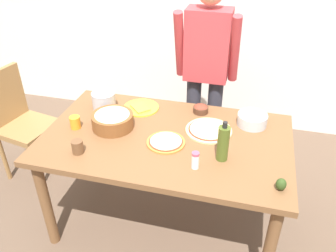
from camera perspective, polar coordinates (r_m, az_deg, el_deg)
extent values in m
plane|color=brown|center=(2.77, -0.27, -14.82)|extent=(8.00, 8.00, 0.00)
cube|color=brown|center=(2.28, -0.32, -2.14)|extent=(1.60, 0.96, 0.04)
cylinder|color=brown|center=(2.50, -19.35, -11.92)|extent=(0.07, 0.07, 0.72)
cylinder|color=brown|center=(2.20, 16.26, -18.85)|extent=(0.07, 0.07, 0.72)
cylinder|color=brown|center=(3.02, -11.63, -1.85)|extent=(0.07, 0.07, 0.72)
cylinder|color=brown|center=(2.78, 16.48, -6.05)|extent=(0.07, 0.07, 0.72)
cylinder|color=#2D2D38|center=(3.06, 4.05, 0.79)|extent=(0.12, 0.12, 0.85)
cylinder|color=#2D2D38|center=(3.04, 7.38, 0.33)|extent=(0.12, 0.12, 0.85)
cube|color=#B7383D|center=(2.75, 6.52, 13.02)|extent=(0.34, 0.20, 0.55)
cylinder|color=#B7383D|center=(2.73, 1.89, 13.13)|extent=(0.07, 0.21, 0.55)
cylinder|color=#B7383D|center=(2.68, 10.88, 12.15)|extent=(0.07, 0.21, 0.55)
cube|color=olive|center=(3.10, -22.03, -0.27)|extent=(0.47, 0.47, 0.05)
cube|color=olive|center=(3.11, -25.30, 4.38)|extent=(0.11, 0.38, 0.45)
cylinder|color=olive|center=(3.04, -21.01, -6.56)|extent=(0.04, 0.04, 0.45)
cylinder|color=olive|center=(3.22, -16.92, -3.23)|extent=(0.04, 0.04, 0.45)
cylinder|color=olive|center=(3.26, -25.28, -4.71)|extent=(0.04, 0.04, 0.45)
cylinder|color=olive|center=(3.43, -21.23, -1.71)|extent=(0.04, 0.04, 0.45)
cylinder|color=beige|center=(2.33, 6.67, -0.71)|extent=(0.31, 0.31, 0.01)
cylinder|color=#B22D1E|center=(2.33, 6.68, -0.55)|extent=(0.27, 0.27, 0.00)
cylinder|color=beige|center=(2.32, 6.69, -0.47)|extent=(0.25, 0.25, 0.00)
cylinder|color=#C67A33|center=(2.20, -0.35, -2.70)|extent=(0.24, 0.24, 0.01)
cylinder|color=#B22D1E|center=(2.20, -0.35, -2.53)|extent=(0.22, 0.22, 0.00)
cylinder|color=beige|center=(2.19, -0.36, -2.44)|extent=(0.20, 0.20, 0.00)
cylinder|color=gold|center=(2.58, -4.41, 3.01)|extent=(0.26, 0.26, 0.01)
cube|color=#CC8438|center=(2.56, -4.57, 3.02)|extent=(0.17, 0.17, 0.01)
cylinder|color=brown|center=(2.36, -9.04, 0.85)|extent=(0.28, 0.28, 0.10)
ellipsoid|color=beige|center=(2.34, -9.12, 1.68)|extent=(0.25, 0.25, 0.05)
cylinder|color=#B7B7BC|center=(2.43, 13.61, 1.01)|extent=(0.20, 0.20, 0.08)
cylinder|color=#4C2D1E|center=(2.53, 5.37, 2.70)|extent=(0.11, 0.11, 0.04)
ellipsoid|color=#9E3323|center=(2.52, 5.39, 2.94)|extent=(0.10, 0.10, 0.05)
cylinder|color=#47561E|center=(2.04, 9.00, -2.85)|extent=(0.07, 0.07, 0.22)
cylinder|color=black|center=(1.97, 9.31, 0.19)|extent=(0.03, 0.03, 0.04)
cylinder|color=#B7B7BC|center=(2.59, -10.44, 4.03)|extent=(0.17, 0.17, 0.12)
torus|color=#A5A5AD|center=(2.56, -10.58, 5.28)|extent=(0.17, 0.17, 0.01)
cylinder|color=orange|center=(2.41, -14.95, 0.58)|extent=(0.07, 0.07, 0.08)
cylinder|color=brown|center=(2.17, -14.59, -3.32)|extent=(0.07, 0.07, 0.08)
cylinder|color=white|center=(1.99, 4.48, -5.79)|extent=(0.04, 0.04, 0.09)
cylinder|color=#D84C66|center=(1.96, 4.54, -4.57)|extent=(0.04, 0.04, 0.02)
ellipsoid|color=#2D4219|center=(1.95, 18.01, -9.06)|extent=(0.06, 0.06, 0.07)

